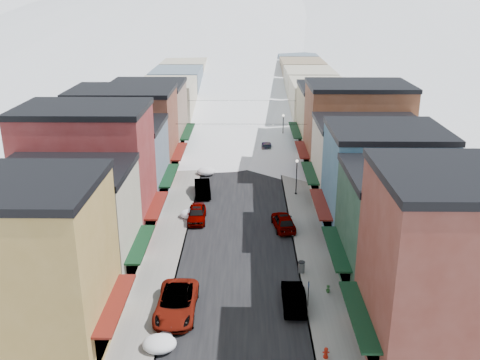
{
  "coord_description": "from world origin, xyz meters",
  "views": [
    {
      "loc": [
        0.65,
        -25.18,
        21.96
      ],
      "look_at": [
        0.0,
        28.48,
        2.87
      ],
      "focal_mm": 40.0,
      "sensor_mm": 36.0,
      "label": 1
    }
  ],
  "objects_px": {
    "car_silver_sedan": "(197,214)",
    "car_dark_hatch": "(202,188)",
    "car_green_sedan": "(294,297)",
    "car_white_suv": "(176,303)",
    "fire_hydrant": "(326,353)",
    "trash_can": "(301,267)",
    "streetlamp_near": "(297,172)"
  },
  "relations": [
    {
      "from": "car_silver_sedan",
      "to": "streetlamp_near",
      "type": "distance_m",
      "value": 13.03
    },
    {
      "from": "car_green_sedan",
      "to": "fire_hydrant",
      "type": "bearing_deg",
      "value": 104.57
    },
    {
      "from": "car_dark_hatch",
      "to": "streetlamp_near",
      "type": "distance_m",
      "value": 10.79
    },
    {
      "from": "fire_hydrant",
      "to": "trash_can",
      "type": "height_order",
      "value": "trash_can"
    },
    {
      "from": "car_silver_sedan",
      "to": "fire_hydrant",
      "type": "xyz_separation_m",
      "value": [
        10.01,
        -21.41,
        -0.28
      ]
    },
    {
      "from": "trash_can",
      "to": "streetlamp_near",
      "type": "xyz_separation_m",
      "value": [
        1.11,
        17.93,
        2.08
      ]
    },
    {
      "from": "fire_hydrant",
      "to": "car_white_suv",
      "type": "bearing_deg",
      "value": 153.57
    },
    {
      "from": "car_green_sedan",
      "to": "trash_can",
      "type": "height_order",
      "value": "car_green_sedan"
    },
    {
      "from": "fire_hydrant",
      "to": "streetlamp_near",
      "type": "relative_size",
      "value": 0.18
    },
    {
      "from": "car_dark_hatch",
      "to": "trash_can",
      "type": "xyz_separation_m",
      "value": [
        9.5,
        -17.93,
        -0.16
      ]
    },
    {
      "from": "car_green_sedan",
      "to": "streetlamp_near",
      "type": "height_order",
      "value": "streetlamp_near"
    },
    {
      "from": "car_white_suv",
      "to": "car_silver_sedan",
      "type": "relative_size",
      "value": 1.36
    },
    {
      "from": "fire_hydrant",
      "to": "trash_can",
      "type": "distance_m",
      "value": 10.78
    },
    {
      "from": "car_white_suv",
      "to": "fire_hydrant",
      "type": "height_order",
      "value": "car_white_suv"
    },
    {
      "from": "car_white_suv",
      "to": "car_silver_sedan",
      "type": "xyz_separation_m",
      "value": [
        0.0,
        16.43,
        -0.09
      ]
    },
    {
      "from": "trash_can",
      "to": "streetlamp_near",
      "type": "bearing_deg",
      "value": 86.45
    },
    {
      "from": "car_dark_hatch",
      "to": "car_green_sedan",
      "type": "relative_size",
      "value": 1.06
    },
    {
      "from": "car_silver_sedan",
      "to": "car_white_suv",
      "type": "bearing_deg",
      "value": -92.01
    },
    {
      "from": "car_silver_sedan",
      "to": "fire_hydrant",
      "type": "bearing_deg",
      "value": -66.95
    },
    {
      "from": "car_white_suv",
      "to": "car_green_sedan",
      "type": "height_order",
      "value": "car_white_suv"
    },
    {
      "from": "car_white_suv",
      "to": "streetlamp_near",
      "type": "distance_m",
      "value": 26.06
    },
    {
      "from": "car_dark_hatch",
      "to": "fire_hydrant",
      "type": "relative_size",
      "value": 6.58
    },
    {
      "from": "car_green_sedan",
      "to": "trash_can",
      "type": "relative_size",
      "value": 4.76
    },
    {
      "from": "car_silver_sedan",
      "to": "car_dark_hatch",
      "type": "distance_m",
      "value": 7.29
    },
    {
      "from": "streetlamp_near",
      "to": "car_white_suv",
      "type": "bearing_deg",
      "value": -114.1
    },
    {
      "from": "trash_can",
      "to": "car_silver_sedan",
      "type": "bearing_deg",
      "value": 131.78
    },
    {
      "from": "car_dark_hatch",
      "to": "car_green_sedan",
      "type": "distance_m",
      "value": 24.2
    },
    {
      "from": "car_green_sedan",
      "to": "trash_can",
      "type": "distance_m",
      "value": 4.86
    },
    {
      "from": "car_white_suv",
      "to": "car_dark_hatch",
      "type": "distance_m",
      "value": 23.72
    },
    {
      "from": "car_dark_hatch",
      "to": "car_green_sedan",
      "type": "bearing_deg",
      "value": -76.76
    },
    {
      "from": "car_green_sedan",
      "to": "trash_can",
      "type": "xyz_separation_m",
      "value": [
        1.03,
        4.75,
        -0.12
      ]
    },
    {
      "from": "car_white_suv",
      "to": "car_green_sedan",
      "type": "bearing_deg",
      "value": 7.06
    }
  ]
}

